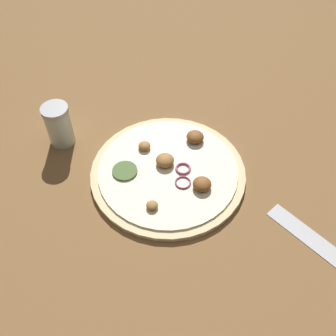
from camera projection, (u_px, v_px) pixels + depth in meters
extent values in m
plane|color=brown|center=(168.00, 174.00, 0.85)|extent=(3.00, 3.00, 0.00)
cylinder|color=beige|center=(168.00, 173.00, 0.85)|extent=(0.33, 0.33, 0.01)
cylinder|color=#EFE5C1|center=(168.00, 170.00, 0.84)|extent=(0.30, 0.30, 0.00)
ellipsoid|color=#996633|center=(165.00, 160.00, 0.85)|extent=(0.04, 0.04, 0.02)
cylinder|color=#47662D|center=(125.00, 169.00, 0.84)|extent=(0.05, 0.05, 0.00)
torus|color=#A34C70|center=(183.00, 169.00, 0.84)|extent=(0.03, 0.03, 0.00)
torus|color=#934266|center=(183.00, 182.00, 0.82)|extent=(0.03, 0.03, 0.00)
ellipsoid|color=brown|center=(202.00, 184.00, 0.80)|extent=(0.04, 0.04, 0.02)
ellipsoid|color=#996633|center=(144.00, 146.00, 0.88)|extent=(0.03, 0.03, 0.01)
ellipsoid|color=#996633|center=(152.00, 205.00, 0.78)|extent=(0.02, 0.02, 0.01)
ellipsoid|color=brown|center=(195.00, 137.00, 0.89)|extent=(0.04, 0.04, 0.02)
cube|color=silver|center=(321.00, 246.00, 0.74)|extent=(0.20, 0.17, 0.00)
cylinder|color=silver|center=(59.00, 127.00, 0.88)|extent=(0.06, 0.06, 0.09)
cylinder|color=#B2B2B7|center=(54.00, 110.00, 0.85)|extent=(0.06, 0.06, 0.01)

